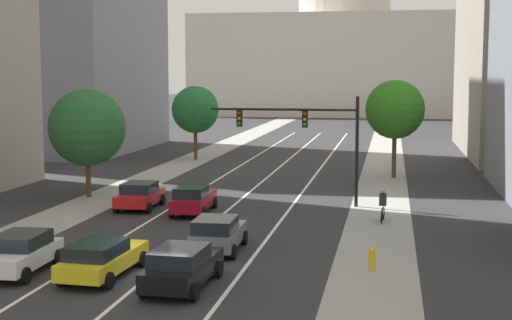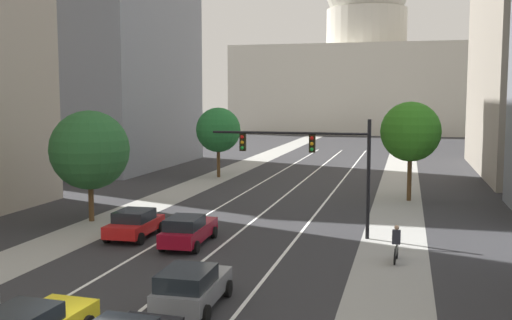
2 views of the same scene
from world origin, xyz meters
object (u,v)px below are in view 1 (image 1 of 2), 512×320
Objects in this scene: car_black at (182,266)px; street_tree_mid_right at (395,110)px; capitol_building at (344,39)px; cyclist at (383,206)px; car_crimson at (193,199)px; street_tree_near_left at (195,110)px; fire_hydrant at (372,258)px; street_tree_mid_left at (87,128)px; car_yellow at (102,258)px; traffic_signal_mast at (308,129)px; car_white at (20,252)px; car_red at (140,195)px; car_gray at (218,233)px.

car_black is 31.82m from street_tree_mid_right.
capitol_building is 104.07m from cyclist.
street_tree_mid_right is (0.59, 16.99, 4.19)m from cyclist.
car_crimson is 0.73× the size of street_tree_near_left.
fire_hydrant is 23.46m from street_tree_mid_left.
capitol_building is 116.44m from car_yellow.
capitol_building is 6.26× the size of traffic_signal_mast.
car_white is at bearing -168.09° from fire_hydrant.
street_tree_mid_left is at bearing 140.73° from fire_hydrant.
street_tree_mid_right reaches higher than car_crimson.
car_white is 0.63× the size of street_tree_mid_left.
traffic_signal_mast is at bearing -59.96° from street_tree_near_left.
cyclist is at bearing -36.10° from car_yellow.
street_tree_near_left is at bearing 86.38° from street_tree_mid_left.
car_yellow is 2.82× the size of cyclist.
traffic_signal_mast is at bearing -16.39° from car_yellow.
car_white is at bearing -92.51° from capitol_building.
street_tree_near_left reaches higher than car_red.
car_black reaches higher than car_red.
street_tree_mid_right is (0.88, 26.89, 4.58)m from fire_hydrant.
car_white is at bearing 137.57° from cyclist.
street_tree_mid_right is at bearing -36.21° from car_crimson.
cyclist is (13.71, 12.74, 0.05)m from car_white.
street_tree_mid_left is (-18.19, 4.74, 3.50)m from cyclist.
car_black is at bearing -169.29° from car_crimson.
capitol_building reaches higher than car_white.
capitol_building is 59.89× the size of fire_hydrant.
street_tree_mid_left is (-4.48, 17.48, 3.55)m from car_white.
fire_hydrant is (10.04, -10.43, -0.34)m from car_crimson.
car_crimson reaches higher than car_white.
car_black is 1.13× the size of car_red.
capitol_building is at bearing -0.47° from car_gray.
street_tree_near_left is (-16.58, 35.71, 4.01)m from fire_hydrant.
car_yellow is at bearing 78.45° from car_black.
street_tree_mid_left is 21.11m from street_tree_near_left.
traffic_signal_mast is (9.32, 2.86, 3.67)m from car_red.
car_crimson is 26.37m from street_tree_near_left.
traffic_signal_mast is at bearing -60.54° from car_crimson.
traffic_signal_mast is at bearing -5.71° from car_black.
traffic_signal_mast is (9.32, 16.99, 3.65)m from car_white.
capitol_building is 11.76× the size of car_black.
car_black is 5.09× the size of fire_hydrant.
capitol_building is at bearing 3.26° from car_black.
street_tree_near_left is at bearing 3.42° from car_white.
street_tree_mid_right reaches higher than car_red.
car_white is at bearing 84.90° from car_black.
car_black is 40.83m from street_tree_near_left.
street_tree_mid_right is at bearing -17.31° from car_yellow.
fire_hydrant is at bearing -73.82° from traffic_signal_mast.
car_gray is at bearing 2.34° from car_black.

